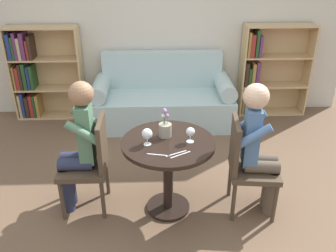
% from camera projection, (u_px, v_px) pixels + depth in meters
% --- Properties ---
extents(ground_plane, '(16.00, 16.00, 0.00)m').
position_uv_depth(ground_plane, '(168.00, 208.00, 3.35)').
color(ground_plane, brown).
extents(back_wall, '(5.20, 0.05, 2.70)m').
position_uv_depth(back_wall, '(162.00, 17.00, 4.76)').
color(back_wall, beige).
rests_on(back_wall, ground_plane).
extents(round_table, '(0.81, 0.81, 0.72)m').
position_uv_depth(round_table, '(168.00, 158.00, 3.10)').
color(round_table, black).
rests_on(round_table, ground_plane).
extents(couch, '(1.86, 0.80, 0.92)m').
position_uv_depth(couch, '(163.00, 101.00, 4.86)').
color(couch, '#A8C1C1').
rests_on(couch, ground_plane).
extents(bookshelf_left, '(0.95, 0.28, 1.27)m').
position_uv_depth(bookshelf_left, '(38.00, 74.00, 4.89)').
color(bookshelf_left, tan).
rests_on(bookshelf_left, ground_plane).
extents(bookshelf_right, '(0.95, 0.28, 1.27)m').
position_uv_depth(bookshelf_right, '(265.00, 71.00, 5.01)').
color(bookshelf_right, tan).
rests_on(bookshelf_right, ground_plane).
extents(chair_left, '(0.42, 0.42, 0.90)m').
position_uv_depth(chair_left, '(91.00, 161.00, 3.16)').
color(chair_left, '#473828').
rests_on(chair_left, ground_plane).
extents(chair_right, '(0.46, 0.46, 0.90)m').
position_uv_depth(chair_right, '(246.00, 163.00, 3.13)').
color(chair_right, '#473828').
rests_on(chair_right, ground_plane).
extents(person_left, '(0.42, 0.34, 1.24)m').
position_uv_depth(person_left, '(78.00, 144.00, 3.08)').
color(person_left, '#282D47').
rests_on(person_left, ground_plane).
extents(person_right, '(0.44, 0.37, 1.24)m').
position_uv_depth(person_right, '(259.00, 146.00, 3.04)').
color(person_right, brown).
rests_on(person_right, ground_plane).
extents(wine_glass_left, '(0.09, 0.09, 0.15)m').
position_uv_depth(wine_glass_left, '(147.00, 134.00, 2.93)').
color(wine_glass_left, white).
rests_on(wine_glass_left, round_table).
extents(wine_glass_right, '(0.08, 0.08, 0.13)m').
position_uv_depth(wine_glass_right, '(190.00, 132.00, 2.97)').
color(wine_glass_right, white).
rests_on(wine_glass_right, round_table).
extents(flower_vase, '(0.11, 0.11, 0.26)m').
position_uv_depth(flower_vase, '(165.00, 128.00, 3.07)').
color(flower_vase, '#9E9384').
rests_on(flower_vase, round_table).
extents(knife_left_setting, '(0.17, 0.10, 0.00)m').
position_uv_depth(knife_left_setting, '(176.00, 153.00, 2.84)').
color(knife_left_setting, silver).
rests_on(knife_left_setting, round_table).
extents(fork_left_setting, '(0.19, 0.05, 0.00)m').
position_uv_depth(fork_left_setting, '(159.00, 155.00, 2.83)').
color(fork_left_setting, silver).
rests_on(fork_left_setting, round_table).
extents(knife_right_setting, '(0.17, 0.10, 0.00)m').
position_uv_depth(knife_right_setting, '(181.00, 155.00, 2.83)').
color(knife_right_setting, silver).
rests_on(knife_right_setting, round_table).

